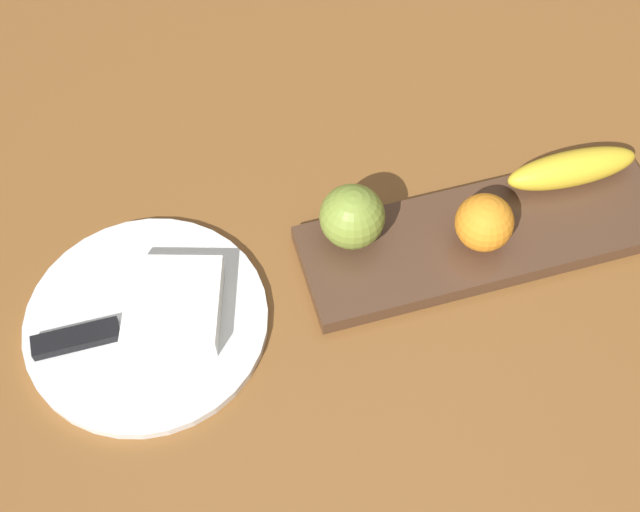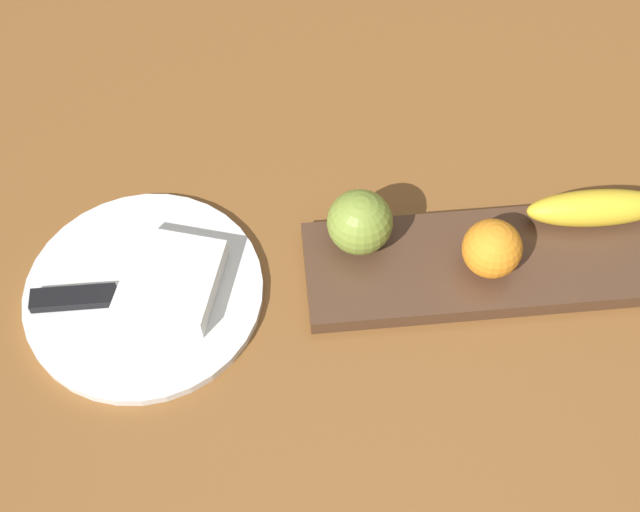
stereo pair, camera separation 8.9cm
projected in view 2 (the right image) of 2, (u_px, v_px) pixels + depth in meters
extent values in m
plane|color=brown|center=(502.00, 253.00, 0.95)|extent=(2.40, 2.40, 0.00)
cube|color=#4F3323|center=(493.00, 262.00, 0.93)|extent=(0.42, 0.13, 0.02)
sphere|color=olive|center=(360.00, 222.00, 0.91)|extent=(0.07, 0.07, 0.07)
ellipsoid|color=yellow|center=(596.00, 208.00, 0.94)|extent=(0.16, 0.05, 0.04)
sphere|color=orange|center=(492.00, 249.00, 0.89)|extent=(0.06, 0.06, 0.06)
cylinder|color=white|center=(144.00, 292.00, 0.92)|extent=(0.26, 0.26, 0.01)
cube|color=white|center=(171.00, 281.00, 0.90)|extent=(0.12, 0.13, 0.03)
cube|color=silver|center=(131.00, 296.00, 0.91)|extent=(0.15, 0.02, 0.00)
cube|color=black|center=(73.00, 298.00, 0.90)|extent=(0.09, 0.02, 0.01)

